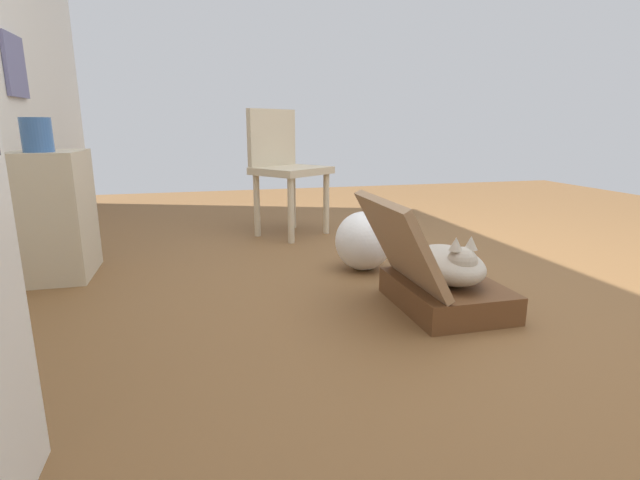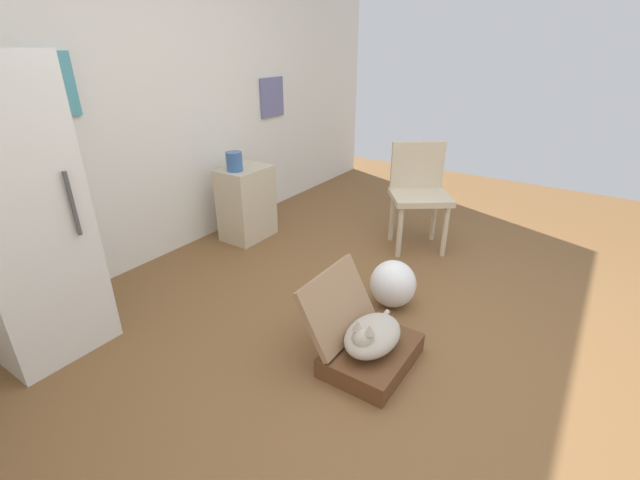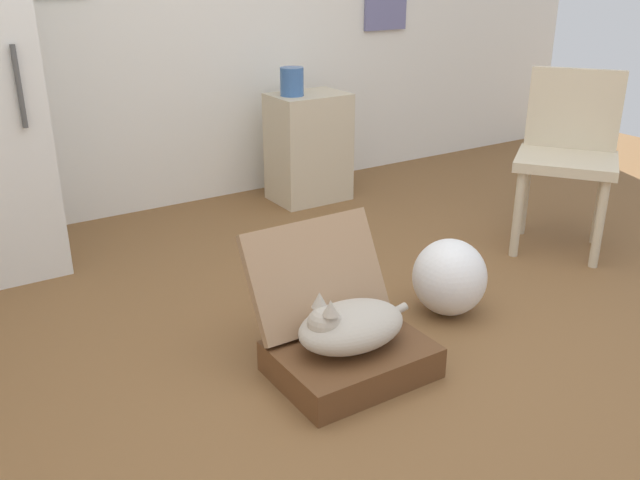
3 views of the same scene
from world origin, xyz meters
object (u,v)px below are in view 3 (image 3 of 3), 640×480
plastic_bag_white (449,277)px  suitcase_base (351,359)px  vase_tall (292,82)px  side_table (309,148)px  chair (568,151)px  cat (349,326)px

plastic_bag_white → suitcase_base: bearing=-165.1°
suitcase_base → vase_tall: vase_tall is taller
vase_tall → side_table: bearing=1.5°
plastic_bag_white → side_table: bearing=79.4°
vase_tall → plastic_bag_white: bearing=-96.7°
vase_tall → chair: 1.60m
side_table → chair: chair is taller
suitcase_base → chair: bearing=14.5°
side_table → chair: (0.70, -1.36, 0.18)m
plastic_bag_white → cat: bearing=-165.3°
cat → chair: chair is taller
suitcase_base → plastic_bag_white: (0.62, 0.17, 0.10)m
suitcase_base → plastic_bag_white: 0.65m
side_table → vase_tall: bearing=-178.5°
side_table → vase_tall: (-0.11, -0.00, 0.41)m
plastic_bag_white → chair: 1.09m
suitcase_base → side_table: bearing=62.5°
side_table → vase_tall: 0.43m
cat → vase_tall: 2.03m
cat → plastic_bag_white: cat is taller
side_table → chair: size_ratio=0.73×
vase_tall → cat: bearing=-114.9°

